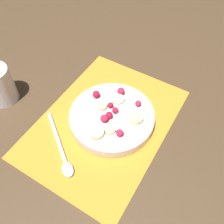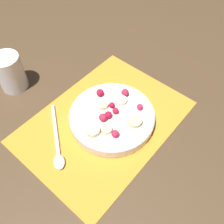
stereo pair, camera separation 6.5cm
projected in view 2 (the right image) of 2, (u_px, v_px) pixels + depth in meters
ground_plane at (104, 122)px, 0.68m from camera, size 3.00×3.00×0.00m
placemat at (104, 121)px, 0.68m from camera, size 0.44×0.32×0.01m
fruit_bowl at (112, 116)px, 0.66m from camera, size 0.23×0.23×0.05m
spoon at (58, 148)px, 0.62m from camera, size 0.13×0.17×0.01m
drinking_glass at (10, 72)px, 0.72m from camera, size 0.08×0.08×0.11m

